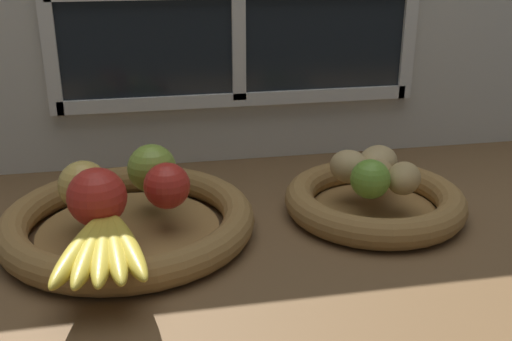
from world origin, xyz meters
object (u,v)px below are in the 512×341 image
Objects in this scene: potato_large at (376,174)px; potato_oblong at (349,167)px; banana_bunch_front at (104,245)px; potato_small at (404,178)px; fruit_bowl_right at (374,201)px; apple_golden_left at (83,185)px; lime_near at (370,179)px; apple_red_front at (97,197)px; apple_green_back at (152,168)px; potato_back at (378,162)px; fruit_bowl_left at (129,221)px; apple_red_right at (167,186)px.

potato_large is 1.15× the size of potato_oblong.
potato_small reaches higher than banana_bunch_front.
fruit_bowl_right is 3.99× the size of apple_golden_left.
apple_golden_left reaches higher than potato_oblong.
potato_large is (-0.00, 0.00, 4.48)cm from fruit_bowl_right.
apple_red_front is at bearing -177.79° from lime_near.
apple_golden_left is 5.88cm from apple_red_front.
lime_near is (37.86, 1.46, -0.99)cm from apple_red_front.
potato_small is at bearing -12.17° from apple_green_back.
banana_bunch_front is 3.45× the size of lime_near.
potato_large is (32.98, -4.77, -1.49)cm from apple_green_back.
potato_large is at bearing -37.87° from potato_oblong.
apple_red_front is at bearing -167.71° from potato_back.
fruit_bowl_right is 33.85cm from apple_green_back.
potato_small is at bearing 2.77° from apple_red_front.
banana_bunch_front is (-6.32, -18.40, -2.22)cm from apple_green_back.
potato_oblong reaches higher than potato_back.
potato_back is at bearing 6.06° from fruit_bowl_left.
apple_red_right is at bearing 177.36° from potato_small.
apple_red_right is at bearing -170.52° from potato_back.
apple_red_front is 37.73cm from potato_oblong.
banana_bunch_front is at bearing -123.69° from apple_red_right.
lime_near is at bearing -5.73° from apple_golden_left.
apple_green_back is at bearing 171.77° from potato_large.
banana_bunch_front is at bearing -83.49° from apple_red_front.
fruit_bowl_right is at bearing 56.31° from lime_near.
potato_small reaches higher than fruit_bowl_left.
fruit_bowl_left is 8.06cm from apple_red_right.
apple_red_right is 28.82cm from lime_near.
apple_red_right is 1.12× the size of lime_near.
apple_golden_left is 39.10cm from potato_oblong.
potato_oblong is at bearing 8.23° from apple_red_right.
apple_golden_left is 0.89× the size of apple_red_front.
apple_red_right is 33.48cm from potato_back.
fruit_bowl_right is at bearing -37.87° from potato_oblong.
apple_red_front is at bearing -126.52° from apple_green_back.
potato_small reaches higher than fruit_bowl_right.
potato_large is at bearing 56.31° from lime_near.
apple_green_back reaches higher than potato_large.
lime_near is at bearing -123.69° from fruit_bowl_right.
potato_back is at bearing 23.31° from banana_bunch_front.
apple_red_right reaches higher than fruit_bowl_right.
fruit_bowl_left is 1.31× the size of fruit_bowl_right.
potato_oblong is (33.40, 2.61, 4.92)cm from fruit_bowl_left.
apple_green_back is 1.13× the size of potato_oblong.
apple_red_right is 9.85cm from apple_red_front.
fruit_bowl_left is at bearing 173.99° from lime_near.
apple_red_right is at bearing 175.62° from lime_near.
apple_red_front is at bearing -168.24° from potato_oblong.
apple_green_back is at bearing 53.48° from apple_red_front.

